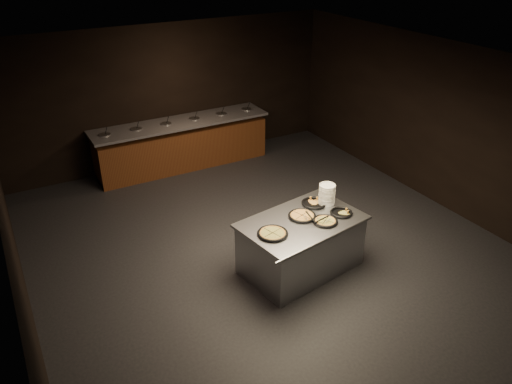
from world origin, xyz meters
TOP-DOWN VIEW (x-y plane):
  - room at (0.00, 0.00)m, footprint 7.02×8.02m
  - salad_bar at (0.00, 3.56)m, footprint 3.70×0.83m
  - serving_counter at (0.16, -0.67)m, footprint 1.89×1.38m
  - plate_stack at (0.76, -0.44)m, footprint 0.25×0.25m
  - pan_veggie_whole at (-0.40, -0.78)m, footprint 0.42×0.42m
  - pan_cheese_whole at (0.21, -0.59)m, footprint 0.41×0.41m
  - pan_cheese_slices_a at (0.58, -0.37)m, footprint 0.38×0.38m
  - pan_cheese_slices_b at (0.42, -0.88)m, footprint 0.36×0.36m
  - pan_veggie_slices at (0.76, -0.80)m, footprint 0.33×0.33m
  - server_left at (0.21, -0.74)m, footprint 0.15×0.31m
  - server_right at (0.38, -0.92)m, footprint 0.28×0.15m

SIDE VIEW (x-z plane):
  - serving_counter at x=0.16m, z-range -0.02..0.81m
  - salad_bar at x=0.00m, z-range -0.15..1.03m
  - pan_cheese_slices_a at x=0.58m, z-range 0.83..0.87m
  - pan_veggie_slices at x=0.76m, z-range 0.83..0.87m
  - pan_cheese_slices_b at x=0.42m, z-range 0.83..0.87m
  - pan_cheese_whole at x=0.21m, z-range 0.83..0.87m
  - pan_veggie_whole at x=-0.40m, z-range 0.83..0.87m
  - server_right at x=0.38m, z-range 0.83..0.97m
  - server_left at x=0.21m, z-range 0.83..0.98m
  - plate_stack at x=0.76m, z-range 0.83..1.14m
  - room at x=0.00m, z-range -0.01..2.91m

